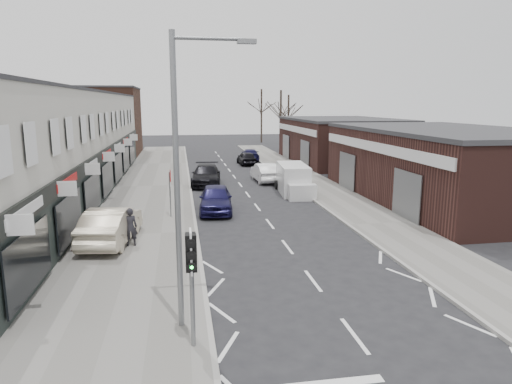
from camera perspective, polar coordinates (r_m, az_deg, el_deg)
name	(u,v)px	position (r m, az deg, el deg)	size (l,w,h in m)	color
ground	(331,305)	(15.14, 9.34, -13.71)	(160.00, 160.00, 0.00)	black
pavement_left	(152,186)	(35.59, -12.82, 0.68)	(5.50, 64.00, 0.12)	slate
pavement_right	(311,182)	(37.00, 6.88, 1.27)	(3.50, 64.00, 0.12)	slate
shop_terrace_left	(45,145)	(33.79, -24.86, 5.37)	(8.00, 41.00, 7.10)	beige
brick_block_far	(104,122)	(58.70, -18.42, 8.26)	(8.00, 10.00, 8.00)	#44271D
right_unit_near	(446,166)	(32.19, 22.70, 2.97)	(10.00, 18.00, 4.50)	#3D201B
right_unit_far	(341,141)	(50.15, 10.53, 6.25)	(10.00, 16.00, 4.50)	#3D201B
tree_far_a	(280,150)	(62.79, 3.07, 5.29)	(3.60, 3.60, 8.00)	#382D26
tree_far_b	(288,146)	(69.17, 4.02, 5.81)	(3.60, 3.60, 7.50)	#382D26
tree_far_c	(261,142)	(74.41, 0.68, 6.21)	(3.60, 3.60, 8.50)	#382D26
traffic_light	(191,262)	(11.63, -8.10, -8.60)	(0.28, 0.60, 3.10)	slate
street_lamp	(183,168)	(12.29, -9.11, 3.04)	(2.23, 0.22, 8.00)	slate
warning_sign	(170,180)	(25.32, -10.66, 1.54)	(0.12, 0.80, 2.70)	slate
white_van	(294,180)	(32.29, 4.71, 1.51)	(2.23, 5.40, 2.05)	silver
sedan_on_pavement	(111,225)	(21.47, -17.67, -3.93)	(1.74, 5.00, 1.65)	beige
pedestrian	(130,227)	(20.76, -15.46, -4.25)	(0.62, 0.41, 1.70)	black
parked_car_left_a	(216,199)	(26.85, -5.06, -0.83)	(1.86, 4.62, 1.57)	#16143E
parked_car_left_b	(206,175)	(35.79, -6.26, 2.12)	(2.18, 5.36, 1.56)	black
parked_car_right_a	(265,172)	(37.17, 1.14, 2.48)	(1.60, 4.58, 1.51)	white
parked_car_right_b	(246,158)	(47.42, -1.20, 4.26)	(1.61, 4.01, 1.37)	black
parked_car_right_c	(250,155)	(50.91, -0.75, 4.69)	(1.81, 4.46, 1.29)	#14133C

